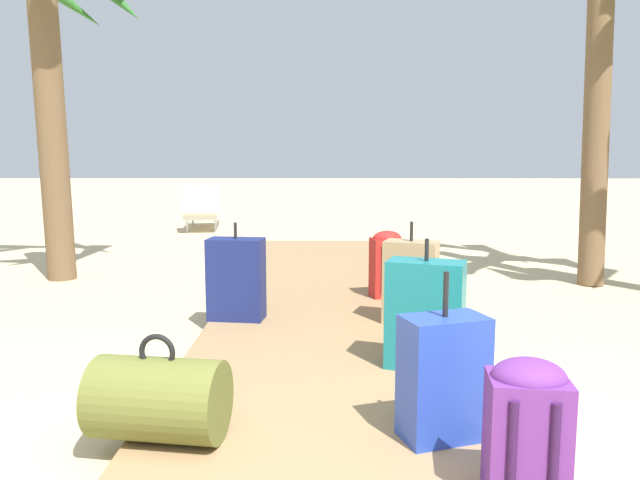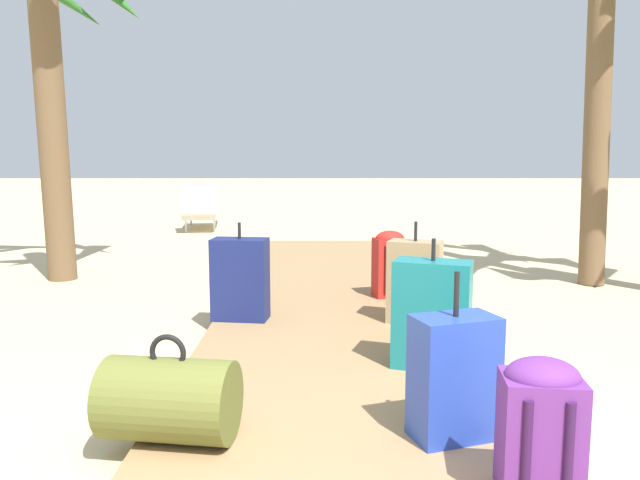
% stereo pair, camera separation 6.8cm
% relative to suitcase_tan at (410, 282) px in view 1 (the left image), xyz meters
% --- Properties ---
extents(ground_plane, '(60.00, 60.00, 0.00)m').
position_rel_suitcase_tan_xyz_m(ground_plane, '(-0.65, -0.03, -0.39)').
color(ground_plane, '#D1BA8C').
extents(boardwalk, '(1.70, 7.36, 0.08)m').
position_rel_suitcase_tan_xyz_m(boardwalk, '(-0.65, 0.70, -0.35)').
color(boardwalk, '#9E7A51').
rests_on(boardwalk, ground).
extents(suitcase_tan, '(0.44, 0.34, 0.75)m').
position_rel_suitcase_tan_xyz_m(suitcase_tan, '(0.00, 0.00, 0.00)').
color(suitcase_tan, tan).
rests_on(suitcase_tan, boardwalk).
extents(duffel_bag_olive, '(0.61, 0.44, 0.48)m').
position_rel_suitcase_tan_xyz_m(duffel_bag_olive, '(-1.36, -1.91, -0.12)').
color(duffel_bag_olive, olive).
rests_on(duffel_bag_olive, boardwalk).
extents(suitcase_navy, '(0.44, 0.27, 0.74)m').
position_rel_suitcase_tan_xyz_m(suitcase_navy, '(-1.30, 0.08, 0.00)').
color(suitcase_navy, navy).
rests_on(suitcase_navy, boardwalk).
extents(suitcase_blue, '(0.41, 0.32, 0.74)m').
position_rel_suitcase_tan_xyz_m(suitcase_blue, '(-0.11, -1.89, -0.03)').
color(suitcase_blue, '#2847B7').
rests_on(suitcase_blue, boardwalk).
extents(suitcase_teal, '(0.49, 0.36, 0.76)m').
position_rel_suitcase_tan_xyz_m(suitcase_teal, '(-0.05, -0.98, 0.01)').
color(suitcase_teal, '#197A7F').
rests_on(suitcase_teal, boardwalk).
extents(backpack_red, '(0.31, 0.26, 0.58)m').
position_rel_suitcase_tan_xyz_m(backpack_red, '(-0.09, 0.84, -0.00)').
color(backpack_red, red).
rests_on(backpack_red, boardwalk).
extents(backpack_grey, '(0.31, 0.27, 0.48)m').
position_rel_suitcase_tan_xyz_m(backpack_grey, '(0.11, -0.46, -0.05)').
color(backpack_grey, slate).
rests_on(backpack_grey, boardwalk).
extents(backpack_purple, '(0.31, 0.27, 0.52)m').
position_rel_suitcase_tan_xyz_m(backpack_purple, '(0.10, -2.36, -0.03)').
color(backpack_purple, '#6B2D84').
rests_on(backpack_purple, boardwalk).
extents(lounge_chair, '(0.80, 1.63, 0.77)m').
position_rel_suitcase_tan_xyz_m(lounge_chair, '(-2.80, 6.40, -0.06)').
color(lounge_chair, white).
rests_on(lounge_chair, ground).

